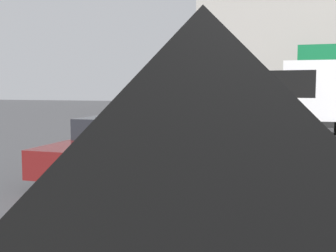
{
  "coord_description": "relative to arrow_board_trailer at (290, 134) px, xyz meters",
  "views": [
    {
      "loc": [
        2.23,
        0.83,
        2.12
      ],
      "look_at": [
        0.8,
        5.72,
        1.64
      ],
      "focal_mm": 44.53,
      "sensor_mm": 36.0,
      "label": 1
    }
  ],
  "objects": [
    {
      "name": "far_building_block",
      "position": [
        2.83,
        20.36,
        4.83
      ],
      "size": [
        19.49,
        8.92,
        10.62
      ],
      "primitive_type": "cube",
      "color": "gray",
      "rests_on": "ground"
    },
    {
      "name": "traffic_cone_curbside",
      "position": [
        -0.64,
        -2.44,
        -0.14
      ],
      "size": [
        0.36,
        0.36,
        0.69
      ],
      "color": "black",
      "rests_on": "ground"
    },
    {
      "name": "pickup_car",
      "position": [
        -4.11,
        -5.47,
        0.22
      ],
      "size": [
        2.06,
        5.17,
        1.38
      ],
      "color": "#591414",
      "rests_on": "ground"
    },
    {
      "name": "highway_guide_sign",
      "position": [
        2.27,
        13.01,
        2.94
      ],
      "size": [
        2.79,
        0.18,
        5.0
      ],
      "color": "gray",
      "rests_on": "ground"
    },
    {
      "name": "traffic_cone_far_lane",
      "position": [
        -0.63,
        -5.54,
        -0.13
      ],
      "size": [
        0.36,
        0.36,
        0.72
      ],
      "color": "black",
      "rests_on": "ground"
    },
    {
      "name": "lane_center_stripe",
      "position": [
        -2.27,
        -9.86,
        -0.48
      ],
      "size": [
        0.14,
        36.0,
        0.01
      ],
      "primitive_type": "cube",
      "color": "yellow",
      "rests_on": "ground"
    },
    {
      "name": "traffic_cone_mid_lane",
      "position": [
        -0.75,
        -8.65,
        -0.19
      ],
      "size": [
        0.36,
        0.36,
        0.6
      ],
      "color": "black",
      "rests_on": "ground"
    },
    {
      "name": "arrow_board_trailer",
      "position": [
        0.0,
        0.0,
        0.0
      ],
      "size": [
        1.6,
        1.94,
        2.7
      ],
      "color": "orange",
      "rests_on": "ground"
    },
    {
      "name": "box_truck",
      "position": [
        0.88,
        6.71,
        1.29
      ],
      "size": [
        2.63,
        7.6,
        3.23
      ],
      "color": "black",
      "rests_on": "ground"
    }
  ]
}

